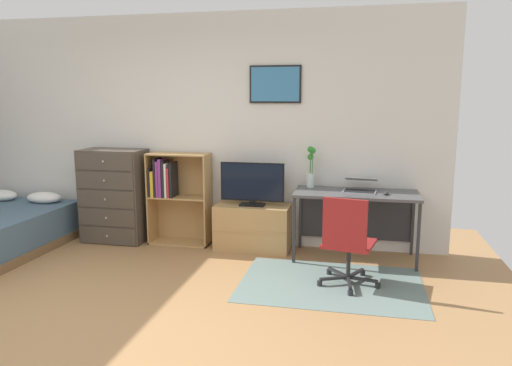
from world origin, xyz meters
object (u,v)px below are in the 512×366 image
(dresser, at_px, (115,196))
(computer_mouse, at_px, (386,193))
(office_chair, at_px, (347,240))
(tv_stand, at_px, (253,227))
(television, at_px, (252,185))
(laptop, at_px, (360,186))
(bookshelf, at_px, (173,191))
(desk, at_px, (356,203))
(bamboo_vase, at_px, (311,168))

(dresser, xyz_separation_m, computer_mouse, (3.17, -0.15, 0.19))
(office_chair, relative_size, computer_mouse, 8.27)
(tv_stand, xyz_separation_m, computer_mouse, (1.46, -0.17, 0.49))
(dresser, distance_m, television, 1.73)
(laptop, bearing_deg, bookshelf, -175.93)
(dresser, height_order, laptop, dresser)
(office_chair, bearing_deg, laptop, 95.21)
(dresser, xyz_separation_m, tv_stand, (1.71, 0.02, -0.30))
(television, xyz_separation_m, laptop, (1.20, 0.00, 0.03))
(laptop, bearing_deg, office_chair, -90.51)
(dresser, distance_m, desk, 2.87)
(bamboo_vase, bearing_deg, dresser, -177.36)
(office_chair, relative_size, bamboo_vase, 1.85)
(desk, distance_m, office_chair, 0.93)
(bookshelf, distance_m, desk, 2.14)
(television, bearing_deg, computer_mouse, -5.67)
(bookshelf, height_order, television, bookshelf)
(tv_stand, relative_size, desk, 0.65)
(television, distance_m, computer_mouse, 1.47)
(desk, xyz_separation_m, laptop, (0.04, -0.00, 0.19))
(television, relative_size, office_chair, 0.85)
(television, bearing_deg, bamboo_vase, 10.18)
(television, xyz_separation_m, office_chair, (1.09, -0.91, -0.31))
(computer_mouse, bearing_deg, bookshelf, 174.79)
(television, distance_m, bamboo_vase, 0.69)
(television, height_order, bamboo_vase, bamboo_vase)
(bookshelf, height_order, laptop, bookshelf)
(dresser, height_order, bookshelf, dresser)
(desk, xyz_separation_m, bamboo_vase, (-0.51, 0.11, 0.35))
(dresser, bearing_deg, computer_mouse, -2.75)
(dresser, xyz_separation_m, television, (1.71, -0.01, 0.20))
(laptop, bearing_deg, tv_stand, -174.94)
(bookshelf, xyz_separation_m, desk, (2.14, -0.07, -0.03))
(office_chair, height_order, laptop, laptop)
(television, distance_m, laptop, 1.20)
(desk, distance_m, laptop, 0.20)
(bookshelf, xyz_separation_m, tv_stand, (0.98, -0.06, -0.38))
(desk, bearing_deg, office_chair, -94.03)
(dresser, xyz_separation_m, laptop, (2.91, -0.01, 0.24))
(television, relative_size, desk, 0.56)
(television, height_order, computer_mouse, television)
(desk, bearing_deg, television, -179.87)
(office_chair, bearing_deg, dresser, 173.63)
(tv_stand, height_order, desk, desk)
(television, height_order, desk, television)
(tv_stand, xyz_separation_m, laptop, (1.20, -0.02, 0.54))
(tv_stand, bearing_deg, bookshelf, 176.77)
(bookshelf, height_order, desk, bookshelf)
(computer_mouse, bearing_deg, tv_stand, 173.46)
(office_chair, distance_m, computer_mouse, 0.90)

